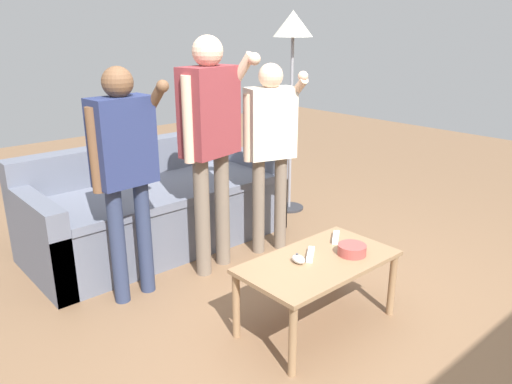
{
  "coord_description": "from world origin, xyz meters",
  "views": [
    {
      "loc": [
        -2.03,
        -1.79,
        1.69
      ],
      "look_at": [
        -0.12,
        0.37,
        0.72
      ],
      "focal_mm": 34.63,
      "sensor_mm": 36.0,
      "label": 1
    }
  ],
  "objects_px": {
    "game_remote_nunchuk": "(299,259)",
    "player_left": "(124,159)",
    "floor_lamp": "(293,39)",
    "player_right": "(270,137)",
    "game_remote_wand_far": "(336,237)",
    "snack_bowl": "(352,250)",
    "couch": "(157,208)",
    "game_remote_wand_near": "(311,254)",
    "coffee_table": "(318,269)",
    "player_center": "(210,129)"
  },
  "relations": [
    {
      "from": "game_remote_wand_near",
      "to": "coffee_table",
      "type": "bearing_deg",
      "value": -84.33
    },
    {
      "from": "couch",
      "to": "floor_lamp",
      "type": "distance_m",
      "value": 1.89
    },
    {
      "from": "player_center",
      "to": "game_remote_wand_far",
      "type": "height_order",
      "value": "player_center"
    },
    {
      "from": "player_right",
      "to": "snack_bowl",
      "type": "bearing_deg",
      "value": -106.72
    },
    {
      "from": "player_left",
      "to": "game_remote_wand_far",
      "type": "bearing_deg",
      "value": -44.12
    },
    {
      "from": "couch",
      "to": "player_left",
      "type": "height_order",
      "value": "player_left"
    },
    {
      "from": "player_center",
      "to": "floor_lamp",
      "type": "bearing_deg",
      "value": 21.78
    },
    {
      "from": "couch",
      "to": "game_remote_wand_far",
      "type": "distance_m",
      "value": 1.6
    },
    {
      "from": "game_remote_nunchuk",
      "to": "game_remote_wand_near",
      "type": "xyz_separation_m",
      "value": [
        0.11,
        0.01,
        -0.01
      ]
    },
    {
      "from": "game_remote_wand_far",
      "to": "player_center",
      "type": "bearing_deg",
      "value": 109.19
    },
    {
      "from": "floor_lamp",
      "to": "player_left",
      "type": "distance_m",
      "value": 2.1
    },
    {
      "from": "player_center",
      "to": "player_left",
      "type": "bearing_deg",
      "value": 177.58
    },
    {
      "from": "player_center",
      "to": "game_remote_wand_far",
      "type": "relative_size",
      "value": 11.03
    },
    {
      "from": "game_remote_wand_far",
      "to": "snack_bowl",
      "type": "bearing_deg",
      "value": -116.06
    },
    {
      "from": "game_remote_wand_near",
      "to": "game_remote_wand_far",
      "type": "relative_size",
      "value": 1.02
    },
    {
      "from": "player_center",
      "to": "snack_bowl",
      "type": "bearing_deg",
      "value": -78.88
    },
    {
      "from": "couch",
      "to": "snack_bowl",
      "type": "distance_m",
      "value": 1.77
    },
    {
      "from": "snack_bowl",
      "to": "game_remote_wand_near",
      "type": "distance_m",
      "value": 0.25
    },
    {
      "from": "couch",
      "to": "floor_lamp",
      "type": "relative_size",
      "value": 1.11
    },
    {
      "from": "coffee_table",
      "to": "player_center",
      "type": "relative_size",
      "value": 0.56
    },
    {
      "from": "snack_bowl",
      "to": "player_right",
      "type": "xyz_separation_m",
      "value": [
        0.31,
        1.04,
        0.45
      ]
    },
    {
      "from": "couch",
      "to": "game_remote_wand_far",
      "type": "relative_size",
      "value": 13.59
    },
    {
      "from": "coffee_table",
      "to": "snack_bowl",
      "type": "xyz_separation_m",
      "value": [
        0.2,
        -0.08,
        0.09
      ]
    },
    {
      "from": "couch",
      "to": "player_right",
      "type": "relative_size",
      "value": 1.4
    },
    {
      "from": "player_right",
      "to": "player_center",
      "type": "bearing_deg",
      "value": 176.1
    },
    {
      "from": "coffee_table",
      "to": "game_remote_wand_near",
      "type": "bearing_deg",
      "value": 95.67
    },
    {
      "from": "player_left",
      "to": "snack_bowl",
      "type": "bearing_deg",
      "value": -52.66
    },
    {
      "from": "player_right",
      "to": "game_remote_wand_far",
      "type": "relative_size",
      "value": 9.72
    },
    {
      "from": "player_center",
      "to": "game_remote_wand_far",
      "type": "distance_m",
      "value": 1.1
    },
    {
      "from": "player_left",
      "to": "game_remote_wand_far",
      "type": "relative_size",
      "value": 9.93
    },
    {
      "from": "player_left",
      "to": "player_right",
      "type": "relative_size",
      "value": 1.02
    },
    {
      "from": "couch",
      "to": "player_right",
      "type": "distance_m",
      "value": 1.11
    },
    {
      "from": "game_remote_nunchuk",
      "to": "floor_lamp",
      "type": "height_order",
      "value": "floor_lamp"
    },
    {
      "from": "couch",
      "to": "snack_bowl",
      "type": "height_order",
      "value": "couch"
    },
    {
      "from": "game_remote_nunchuk",
      "to": "game_remote_wand_far",
      "type": "xyz_separation_m",
      "value": [
        0.41,
        0.07,
        -0.01
      ]
    },
    {
      "from": "game_remote_nunchuk",
      "to": "player_center",
      "type": "height_order",
      "value": "player_center"
    },
    {
      "from": "game_remote_nunchuk",
      "to": "game_remote_wand_far",
      "type": "bearing_deg",
      "value": 9.12
    },
    {
      "from": "snack_bowl",
      "to": "player_left",
      "type": "height_order",
      "value": "player_left"
    },
    {
      "from": "floor_lamp",
      "to": "game_remote_wand_far",
      "type": "distance_m",
      "value": 2.07
    },
    {
      "from": "coffee_table",
      "to": "game_remote_nunchuk",
      "type": "distance_m",
      "value": 0.15
    },
    {
      "from": "floor_lamp",
      "to": "player_right",
      "type": "bearing_deg",
      "value": -144.53
    },
    {
      "from": "game_remote_nunchuk",
      "to": "player_right",
      "type": "height_order",
      "value": "player_right"
    },
    {
      "from": "couch",
      "to": "floor_lamp",
      "type": "bearing_deg",
      "value": -6.25
    },
    {
      "from": "player_left",
      "to": "player_center",
      "type": "height_order",
      "value": "player_center"
    },
    {
      "from": "game_remote_nunchuk",
      "to": "player_left",
      "type": "bearing_deg",
      "value": 118.32
    },
    {
      "from": "floor_lamp",
      "to": "game_remote_wand_far",
      "type": "xyz_separation_m",
      "value": [
        -1.0,
        -1.4,
        -1.15
      ]
    },
    {
      "from": "player_center",
      "to": "couch",
      "type": "bearing_deg",
      "value": 96.02
    },
    {
      "from": "game_remote_wand_near",
      "to": "game_remote_wand_far",
      "type": "bearing_deg",
      "value": 10.71
    },
    {
      "from": "player_center",
      "to": "game_remote_wand_near",
      "type": "bearing_deg",
      "value": -89.65
    },
    {
      "from": "snack_bowl",
      "to": "floor_lamp",
      "type": "xyz_separation_m",
      "value": [
        1.09,
        1.59,
        1.13
      ]
    }
  ]
}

